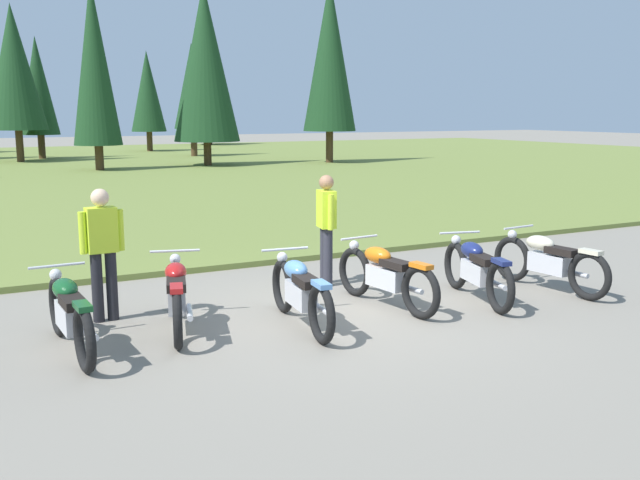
{
  "coord_description": "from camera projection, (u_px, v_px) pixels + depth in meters",
  "views": [
    {
      "loc": [
        -4.42,
        -7.78,
        2.6
      ],
      "look_at": [
        0.0,
        0.6,
        0.9
      ],
      "focal_mm": 40.36,
      "sensor_mm": 36.0,
      "label": 1
    }
  ],
  "objects": [
    {
      "name": "ground_plane",
      "position": [
        342.0,
        316.0,
        9.26
      ],
      "size": [
        140.0,
        140.0,
        0.0
      ],
      "primitive_type": "plane",
      "color": "gray"
    },
    {
      "name": "grass_moorland",
      "position": [
        56.0,
        171.0,
        31.24
      ],
      "size": [
        80.0,
        44.0,
        0.1
      ],
      "primitive_type": "cube",
      "color": "olive",
      "rests_on": "ground"
    },
    {
      "name": "motorcycle_british_green",
      "position": [
        70.0,
        314.0,
        7.79
      ],
      "size": [
        0.62,
        2.1,
        0.88
      ],
      "color": "black",
      "rests_on": "ground"
    },
    {
      "name": "motorcycle_red",
      "position": [
        177.0,
        295.0,
        8.59
      ],
      "size": [
        0.81,
        2.05,
        0.88
      ],
      "color": "black",
      "rests_on": "ground"
    },
    {
      "name": "motorcycle_sky_blue",
      "position": [
        301.0,
        292.0,
        8.74
      ],
      "size": [
        0.62,
        2.1,
        0.88
      ],
      "color": "black",
      "rests_on": "ground"
    },
    {
      "name": "motorcycle_orange",
      "position": [
        385.0,
        275.0,
        9.64
      ],
      "size": [
        0.62,
        2.1,
        0.88
      ],
      "color": "black",
      "rests_on": "ground"
    },
    {
      "name": "motorcycle_navy",
      "position": [
        476.0,
        269.0,
        9.97
      ],
      "size": [
        0.76,
        2.06,
        0.88
      ],
      "color": "black",
      "rests_on": "ground"
    },
    {
      "name": "motorcycle_cream",
      "position": [
        548.0,
        261.0,
        10.54
      ],
      "size": [
        0.62,
        2.1,
        0.88
      ],
      "color": "black",
      "rests_on": "ground"
    },
    {
      "name": "rider_checking_bike",
      "position": [
        326.0,
        223.0,
        10.78
      ],
      "size": [
        0.29,
        0.54,
        1.67
      ],
      "color": "#2D2D38",
      "rests_on": "ground"
    },
    {
      "name": "rider_in_hivis_vest",
      "position": [
        102.0,
        247.0,
        8.89
      ],
      "size": [
        0.55,
        0.24,
        1.67
      ],
      "color": "black",
      "rests_on": "ground"
    }
  ]
}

